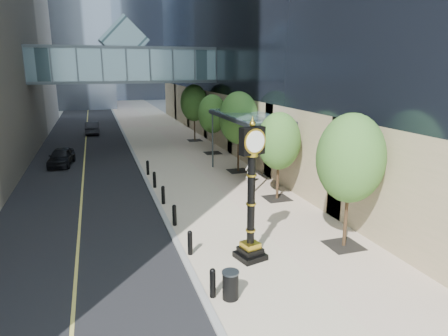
% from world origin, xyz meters
% --- Properties ---
extents(ground, '(320.00, 320.00, 0.00)m').
position_xyz_m(ground, '(0.00, 0.00, 0.00)').
color(ground, gray).
rests_on(ground, ground).
extents(road, '(8.00, 180.00, 0.02)m').
position_xyz_m(road, '(-7.00, 40.00, 0.01)').
color(road, black).
rests_on(road, ground).
extents(sidewalk, '(8.00, 180.00, 0.06)m').
position_xyz_m(sidewalk, '(1.00, 40.00, 0.03)').
color(sidewalk, '#C0AF93').
rests_on(sidewalk, ground).
extents(curb, '(0.25, 180.00, 0.07)m').
position_xyz_m(curb, '(-3.00, 40.00, 0.04)').
color(curb, gray).
rests_on(curb, ground).
extents(skywalk, '(17.00, 4.20, 5.80)m').
position_xyz_m(skywalk, '(-3.00, 28.00, 7.71)').
color(skywalk, slate).
rests_on(skywalk, ground).
extents(entrance_canopy, '(3.00, 8.00, 4.38)m').
position_xyz_m(entrance_canopy, '(3.48, 14.00, 4.19)').
color(entrance_canopy, '#383F44').
rests_on(entrance_canopy, ground).
extents(bollard_row, '(0.20, 16.20, 0.90)m').
position_xyz_m(bollard_row, '(-2.70, 9.00, 0.51)').
color(bollard_row, black).
rests_on(bollard_row, sidewalk).
extents(street_trees, '(2.75, 28.72, 5.66)m').
position_xyz_m(street_trees, '(3.60, 16.18, 3.71)').
color(street_trees, black).
rests_on(street_trees, sidewalk).
extents(street_clock, '(1.23, 1.23, 5.39)m').
position_xyz_m(street_clock, '(-0.55, 3.14, 2.40)').
color(street_clock, black).
rests_on(street_clock, sidewalk).
extents(trash_bin, '(0.59, 0.59, 0.90)m').
position_xyz_m(trash_bin, '(-2.18, 0.74, 0.51)').
color(trash_bin, black).
rests_on(trash_bin, sidewalk).
extents(pedestrian, '(0.68, 0.55, 1.63)m').
position_xyz_m(pedestrian, '(3.05, 12.45, 0.87)').
color(pedestrian, '#B7B1A7').
rests_on(pedestrian, sidewalk).
extents(car_near, '(2.08, 4.11, 1.34)m').
position_xyz_m(car_near, '(-8.59, 21.95, 0.69)').
color(car_near, black).
rests_on(car_near, road).
extents(car_far, '(1.55, 4.20, 1.37)m').
position_xyz_m(car_far, '(-6.29, 36.81, 0.71)').
color(car_far, black).
rests_on(car_far, road).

